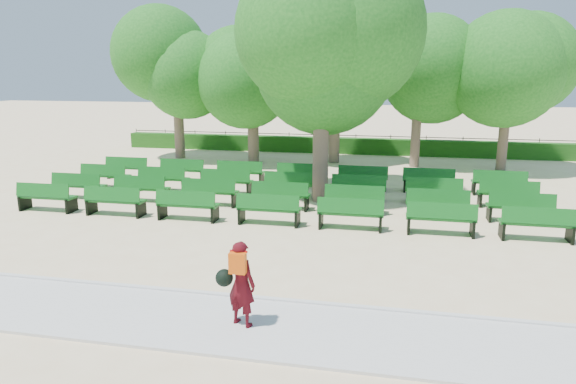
# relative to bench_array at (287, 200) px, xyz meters

# --- Properties ---
(ground) EXTENTS (120.00, 120.00, 0.00)m
(ground) POSITION_rel_bench_array_xyz_m (0.53, -1.95, -0.10)
(ground) COLOR beige
(paving) EXTENTS (30.00, 2.20, 0.06)m
(paving) POSITION_rel_bench_array_xyz_m (0.53, -9.35, -0.07)
(paving) COLOR silver
(paving) RESTS_ON ground
(curb) EXTENTS (30.00, 0.12, 0.10)m
(curb) POSITION_rel_bench_array_xyz_m (0.53, -8.20, -0.05)
(curb) COLOR silver
(curb) RESTS_ON ground
(hedge) EXTENTS (26.00, 0.70, 0.90)m
(hedge) POSITION_rel_bench_array_xyz_m (0.53, 12.05, 0.35)
(hedge) COLOR #1D5215
(hedge) RESTS_ON ground
(fence) EXTENTS (26.00, 0.10, 1.02)m
(fence) POSITION_rel_bench_array_xyz_m (0.53, 12.45, -0.10)
(fence) COLOR black
(fence) RESTS_ON ground
(tree_line) EXTENTS (21.80, 6.80, 7.04)m
(tree_line) POSITION_rel_bench_array_xyz_m (0.53, 8.05, -0.10)
(tree_line) COLOR #236F1E
(tree_line) RESTS_ON ground
(bench_array) EXTENTS (2.00, 0.71, 1.24)m
(bench_array) POSITION_rel_bench_array_xyz_m (0.00, 0.00, 0.00)
(bench_array) COLOR #105D19
(bench_array) RESTS_ON ground
(tree_among) EXTENTS (5.69, 5.69, 7.70)m
(tree_among) POSITION_rel_bench_array_xyz_m (1.16, 0.50, 5.01)
(tree_among) COLOR brown
(tree_among) RESTS_ON ground
(person) EXTENTS (0.81, 0.57, 1.62)m
(person) POSITION_rel_bench_array_xyz_m (1.10, -9.36, 0.80)
(person) COLOR #460A10
(person) RESTS_ON ground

